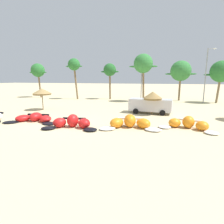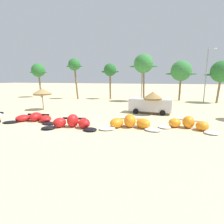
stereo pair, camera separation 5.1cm
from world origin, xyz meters
name	(u,v)px [view 1 (the left image)]	position (x,y,z in m)	size (l,w,h in m)	color
ground_plane	(67,123)	(0.00, 0.00, 0.00)	(260.00, 260.00, 0.00)	beige
kite_left	(34,118)	(-3.61, -0.17, 0.35)	(5.82, 3.11, 0.90)	black
kite_left_of_center	(72,123)	(1.23, -1.22, 0.45)	(5.22, 2.74, 1.18)	black
kite_center	(130,123)	(6.29, 0.13, 0.45)	(5.54, 3.09, 1.18)	white
kite_right_of_center	(188,124)	(11.29, 1.23, 0.42)	(4.98, 2.87, 1.10)	white
beach_umbrella_near_van	(42,92)	(-7.10, 6.05, 2.57)	(2.55, 2.55, 3.02)	brown
beach_umbrella_middle	(153,96)	(7.87, 6.72, 2.34)	(2.27, 2.27, 2.83)	brown
parked_van	(149,105)	(7.46, 7.63, 1.09)	(5.41, 2.59, 1.84)	silver
palm_leftmost	(38,71)	(-18.69, 20.66, 6.08)	(4.58, 3.05, 7.71)	brown
palm_left	(74,65)	(-9.05, 19.70, 7.01)	(3.75, 2.50, 8.47)	brown
palm_left_of_gap	(110,70)	(-1.82, 21.50, 5.98)	(3.91, 2.61, 7.42)	brown
palm_center_left	(143,64)	(5.32, 19.07, 6.98)	(5.26, 3.51, 8.82)	brown
palm_center_right	(181,71)	(12.23, 22.81, 5.76)	(5.90, 3.93, 7.77)	brown
palm_right_of_gap	(221,72)	(18.76, 20.83, 5.52)	(5.66, 3.77, 7.45)	#7F6647
lamppost_west	(142,77)	(5.18, 19.58, 4.62)	(1.82, 0.24, 8.17)	gray
lamppost_west_center	(206,73)	(16.35, 20.59, 5.28)	(1.44, 0.24, 9.57)	gray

